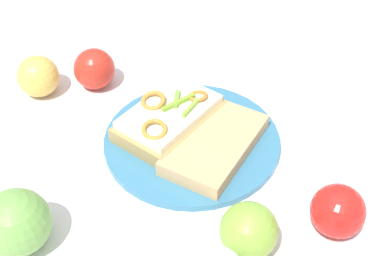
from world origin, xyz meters
TOP-DOWN VIEW (x-y plane):
  - ground_plane at (0.00, 0.00)m, footprint 2.00×2.00m
  - plate at (0.00, 0.00)m, footprint 0.26×0.26m
  - sandwich at (0.04, -0.02)m, footprint 0.16×0.19m
  - bread_slice_side at (-0.04, 0.02)m, footprint 0.15×0.19m
  - apple_0 at (0.19, -0.11)m, footprint 0.09×0.09m
  - apple_1 at (-0.20, 0.12)m, footprint 0.10×0.10m
  - apple_2 at (0.27, -0.08)m, footprint 0.10×0.10m
  - apple_4 at (0.17, 0.21)m, footprint 0.10×0.10m
  - apple_5 at (-0.10, 0.17)m, footprint 0.07×0.07m

SIDE VIEW (x-z plane):
  - ground_plane at x=0.00m, z-range 0.00..0.00m
  - plate at x=0.00m, z-range 0.00..0.01m
  - bread_slice_side at x=-0.04m, z-range 0.01..0.03m
  - sandwich at x=0.04m, z-range 0.00..0.05m
  - apple_1 at x=-0.20m, z-range 0.00..0.07m
  - apple_2 at x=0.27m, z-range 0.00..0.07m
  - apple_0 at x=0.19m, z-range 0.00..0.07m
  - apple_5 at x=-0.10m, z-range 0.00..0.07m
  - apple_4 at x=0.17m, z-range 0.00..0.08m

